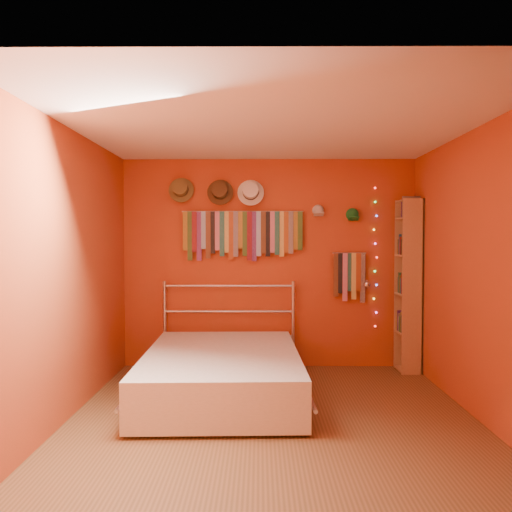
{
  "coord_description": "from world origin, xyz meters",
  "views": [
    {
      "loc": [
        -0.11,
        -4.26,
        1.55
      ],
      "look_at": [
        -0.15,
        0.9,
        1.37
      ],
      "focal_mm": 35.0,
      "sensor_mm": 36.0,
      "label": 1
    }
  ],
  "objects_px": {
    "tie_rack": "(242,232)",
    "bookshelf": "(412,284)",
    "bed": "(222,372)",
    "reading_lamp": "(366,284)"
  },
  "relations": [
    {
      "from": "reading_lamp",
      "to": "bookshelf",
      "type": "height_order",
      "value": "bookshelf"
    },
    {
      "from": "reading_lamp",
      "to": "tie_rack",
      "type": "bearing_deg",
      "value": 173.1
    },
    {
      "from": "tie_rack",
      "to": "bed",
      "type": "distance_m",
      "value": 1.79
    },
    {
      "from": "tie_rack",
      "to": "reading_lamp",
      "type": "bearing_deg",
      "value": -6.9
    },
    {
      "from": "reading_lamp",
      "to": "bed",
      "type": "height_order",
      "value": "reading_lamp"
    },
    {
      "from": "tie_rack",
      "to": "reading_lamp",
      "type": "distance_m",
      "value": 1.57
    },
    {
      "from": "bookshelf",
      "to": "bed",
      "type": "distance_m",
      "value": 2.47
    },
    {
      "from": "reading_lamp",
      "to": "bed",
      "type": "relative_size",
      "value": 0.14
    },
    {
      "from": "tie_rack",
      "to": "bookshelf",
      "type": "relative_size",
      "value": 0.72
    },
    {
      "from": "tie_rack",
      "to": "bookshelf",
      "type": "distance_m",
      "value": 2.07
    }
  ]
}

